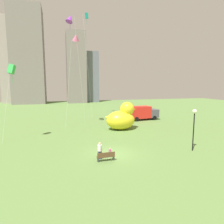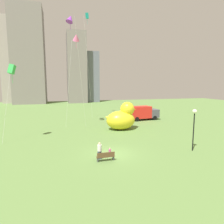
{
  "view_description": "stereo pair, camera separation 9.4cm",
  "coord_description": "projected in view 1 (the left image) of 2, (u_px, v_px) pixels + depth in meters",
  "views": [
    {
      "loc": [
        -5.29,
        -19.1,
        7.26
      ],
      "look_at": [
        1.17,
        4.48,
        3.83
      ],
      "focal_mm": 31.31,
      "sensor_mm": 36.0,
      "label": 1
    },
    {
      "loc": [
        -5.2,
        -19.12,
        7.26
      ],
      "look_at": [
        1.17,
        4.48,
        3.83
      ],
      "focal_mm": 31.31,
      "sensor_mm": 36.0,
      "label": 2
    }
  ],
  "objects": [
    {
      "name": "ground_plane",
      "position": [
        113.0,
        154.0,
        20.64
      ],
      "size": [
        140.0,
        140.0,
        0.0
      ],
      "primitive_type": "plane",
      "color": "#5A7C3E"
    },
    {
      "name": "kite_teal",
      "position": [
        87.0,
        17.0,
        41.43
      ],
      "size": [
        1.59,
        1.27,
        22.39
      ],
      "color": "silver",
      "rests_on": "ground"
    },
    {
      "name": "person_child",
      "position": [
        110.0,
        152.0,
        19.59
      ],
      "size": [
        0.24,
        0.24,
        0.99
      ],
      "color": "silver",
      "rests_on": "ground"
    },
    {
      "name": "person_adult",
      "position": [
        100.0,
        150.0,
        19.08
      ],
      "size": [
        0.41,
        0.41,
        1.69
      ],
      "color": "#38476B",
      "rests_on": "ground"
    },
    {
      "name": "kite_purple",
      "position": [
        70.0,
        19.0,
        30.21
      ],
      "size": [
        3.14,
        3.12,
        18.11
      ],
      "color": "silver",
      "rests_on": "ground"
    },
    {
      "name": "lamppost",
      "position": [
        194.0,
        119.0,
        21.2
      ],
      "size": [
        0.48,
        0.48,
        4.64
      ],
      "color": "black",
      "rests_on": "ground"
    },
    {
      "name": "city_skyline",
      "position": [
        44.0,
        63.0,
        77.55
      ],
      "size": [
        37.57,
        13.93,
        36.04
      ],
      "color": "#9E938C",
      "rests_on": "ground"
    },
    {
      "name": "kite_green",
      "position": [
        11.0,
        70.0,
        23.67
      ],
      "size": [
        2.07,
        2.09,
        9.78
      ],
      "color": "silver",
      "rests_on": "ground"
    },
    {
      "name": "box_truck",
      "position": [
        142.0,
        113.0,
        40.3
      ],
      "size": [
        6.78,
        2.93,
        2.85
      ],
      "color": "red",
      "rests_on": "ground"
    },
    {
      "name": "kite_pink",
      "position": [
        76.0,
        38.0,
        32.79
      ],
      "size": [
        2.81,
        3.0,
        15.9
      ],
      "color": "silver",
      "rests_on": "ground"
    },
    {
      "name": "giant_inflatable_duck",
      "position": [
        122.0,
        118.0,
        31.67
      ],
      "size": [
        5.42,
        3.48,
        4.5
      ],
      "color": "yellow",
      "rests_on": "ground"
    },
    {
      "name": "park_bench",
      "position": [
        106.0,
        156.0,
        18.63
      ],
      "size": [
        1.74,
        0.5,
        0.9
      ],
      "color": "brown",
      "rests_on": "ground"
    }
  ]
}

